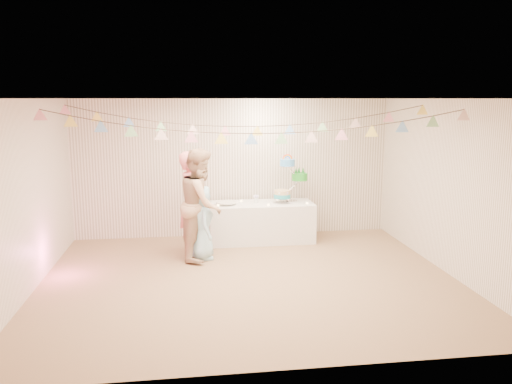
{
  "coord_description": "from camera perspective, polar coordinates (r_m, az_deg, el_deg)",
  "views": [
    {
      "loc": [
        -0.83,
        -6.87,
        2.6
      ],
      "look_at": [
        0.2,
        0.8,
        1.15
      ],
      "focal_mm": 35.0,
      "sensor_mm": 36.0,
      "label": 1
    }
  ],
  "objects": [
    {
      "name": "cake_stand",
      "position": [
        9.21,
        3.95,
        1.62
      ],
      "size": [
        0.74,
        0.44,
        0.83
      ],
      "primitive_type": null,
      "color": "silver",
      "rests_on": "table"
    },
    {
      "name": "cake_top_tier",
      "position": [
        9.14,
        3.63,
        2.89
      ],
      "size": [
        0.25,
        0.25,
        0.19
      ],
      "primitive_type": null,
      "color": "#4794E0",
      "rests_on": "cake_stand"
    },
    {
      "name": "floor",
      "position": [
        7.39,
        -0.72,
        -9.98
      ],
      "size": [
        6.0,
        6.0,
        0.0
      ],
      "primitive_type": "plane",
      "color": "#7F6045",
      "rests_on": "ground"
    },
    {
      "name": "cake_bottom",
      "position": [
        9.18,
        3.08,
        -0.48
      ],
      "size": [
        0.31,
        0.31,
        0.15
      ],
      "primitive_type": null,
      "color": "teal",
      "rests_on": "cake_stand"
    },
    {
      "name": "tealight_1",
      "position": [
        9.28,
        -1.7,
        -1.02
      ],
      "size": [
        0.04,
        0.04,
        0.03
      ],
      "primitive_type": "cylinder",
      "color": "#FFD88C",
      "rests_on": "table"
    },
    {
      "name": "tealight_3",
      "position": [
        9.42,
        2.51,
        -0.85
      ],
      "size": [
        0.04,
        0.04,
        0.03
      ],
      "primitive_type": "cylinder",
      "color": "#FFD88C",
      "rests_on": "table"
    },
    {
      "name": "tealight_2",
      "position": [
        8.95,
        1.43,
        -1.45
      ],
      "size": [
        0.04,
        0.04,
        0.03
      ],
      "primitive_type": "cylinder",
      "color": "#FFD88C",
      "rests_on": "table"
    },
    {
      "name": "front_wall",
      "position": [
        4.63,
        3.02,
        -5.67
      ],
      "size": [
        6.0,
        6.0,
        0.0
      ],
      "primitive_type": "plane",
      "color": "silver",
      "rests_on": "ground"
    },
    {
      "name": "bunting_back",
      "position": [
        8.02,
        -1.72,
        8.82
      ],
      "size": [
        5.6,
        1.1,
        0.4
      ],
      "primitive_type": null,
      "color": "pink",
      "rests_on": "ceiling"
    },
    {
      "name": "back_wall",
      "position": [
        9.5,
        -2.57,
        2.73
      ],
      "size": [
        6.0,
        6.0,
        0.0
      ],
      "primitive_type": "plane",
      "color": "silver",
      "rests_on": "ground"
    },
    {
      "name": "table",
      "position": [
        9.23,
        0.59,
        -3.45
      ],
      "size": [
        1.91,
        0.76,
        0.72
      ],
      "primitive_type": "cube",
      "color": "silver",
      "rests_on": "floor"
    },
    {
      "name": "right_wall",
      "position": [
        7.97,
        21.19,
        0.51
      ],
      "size": [
        5.0,
        5.0,
        0.0
      ],
      "primitive_type": "plane",
      "color": "silver",
      "rests_on": "ground"
    },
    {
      "name": "person_adult_b",
      "position": [
        8.17,
        -6.28,
        -1.37
      ],
      "size": [
        0.85,
        1.01,
        1.82
      ],
      "primitive_type": "imported",
      "rotation": [
        0.0,
        0.0,
        1.37
      ],
      "color": "tan",
      "rests_on": "floor"
    },
    {
      "name": "bunting_front",
      "position": [
        6.73,
        -0.55,
        8.23
      ],
      "size": [
        5.6,
        0.9,
        0.36
      ],
      "primitive_type": null,
      "color": "#72A5E5",
      "rests_on": "ceiling"
    },
    {
      "name": "left_wall",
      "position": [
        7.32,
        -24.75,
        -0.6
      ],
      "size": [
        5.0,
        5.0,
        0.0
      ],
      "primitive_type": "plane",
      "color": "silver",
      "rests_on": "ground"
    },
    {
      "name": "platter",
      "position": [
        9.02,
        -3.41,
        -1.18
      ],
      "size": [
        0.37,
        0.37,
        0.02
      ],
      "primitive_type": "cylinder",
      "color": "white",
      "rests_on": "table"
    },
    {
      "name": "posy",
      "position": [
        9.17,
        0.01,
        -0.56
      ],
      "size": [
        0.13,
        0.13,
        0.15
      ],
      "primitive_type": null,
      "color": "white",
      "rests_on": "table"
    },
    {
      "name": "person_adult_a",
      "position": [
        8.51,
        -7.33,
        -1.21
      ],
      "size": [
        0.42,
        0.64,
        1.74
      ],
      "primitive_type": "imported",
      "rotation": [
        0.0,
        0.0,
        1.57
      ],
      "color": "pink",
      "rests_on": "floor"
    },
    {
      "name": "tealight_4",
      "position": [
        9.13,
        5.86,
        -1.27
      ],
      "size": [
        0.04,
        0.04,
        0.03
      ],
      "primitive_type": "cylinder",
      "color": "#FFD88C",
      "rests_on": "table"
    },
    {
      "name": "cake_middle",
      "position": [
        9.35,
        4.91,
        1.37
      ],
      "size": [
        0.27,
        0.27,
        0.22
      ],
      "primitive_type": null,
      "color": "#1F8E21",
      "rests_on": "cake_stand"
    },
    {
      "name": "tealight_0",
      "position": [
        8.92,
        -4.36,
        -1.52
      ],
      "size": [
        0.04,
        0.04,
        0.03
      ],
      "primitive_type": "cylinder",
      "color": "#FFD88C",
      "rests_on": "table"
    },
    {
      "name": "ceiling",
      "position": [
        6.92,
        -0.77,
        10.62
      ],
      "size": [
        6.0,
        6.0,
        0.0
      ],
      "primitive_type": "plane",
      "color": "white",
      "rests_on": "ground"
    },
    {
      "name": "person_child",
      "position": [
        8.19,
        -6.23,
        -3.52
      ],
      "size": [
        0.49,
        0.66,
        1.22
      ],
      "primitive_type": "imported",
      "rotation": [
        0.0,
        0.0,
        1.76
      ],
      "color": "#9ECAE0",
      "rests_on": "floor"
    }
  ]
}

